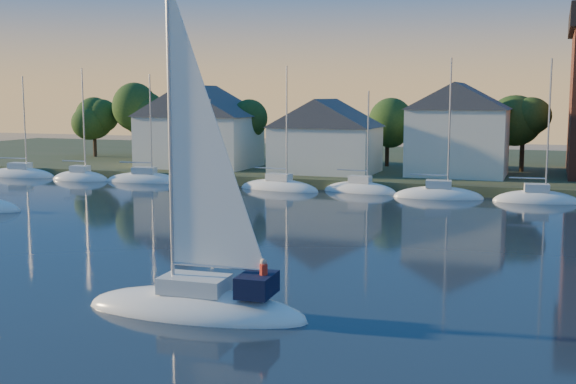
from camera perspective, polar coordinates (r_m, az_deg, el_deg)
The scene contains 8 objects.
shoreline_land at distance 95.86m, azimuth 9.62°, elevation 1.88°, with size 160.00×50.00×2.00m, color #344226.
wooden_dock at distance 73.51m, azimuth 6.28°, elevation 0.22°, with size 120.00×3.00×1.00m, color brown.
clubhouse_west at distance 86.43m, azimuth -7.02°, elevation 5.26°, with size 13.65×9.45×9.64m.
clubhouse_centre at distance 79.46m, azimuth 3.00°, elevation 4.52°, with size 11.55×8.40×8.08m.
clubhouse_east at distance 78.42m, azimuth 13.30°, elevation 4.92°, with size 10.50×8.40×9.80m.
tree_line at distance 83.26m, azimuth 9.54°, elevation 5.98°, with size 93.40×5.40×8.90m.
moored_fleet at distance 71.72m, azimuth 2.60°, elevation 0.15°, with size 79.50×2.40×12.05m.
hero_sailboat at distance 31.86m, azimuth -7.11°, elevation -8.40°, with size 10.41×3.83×15.72m.
Camera 1 is at (17.56, -18.76, 9.39)m, focal length 45.00 mm.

